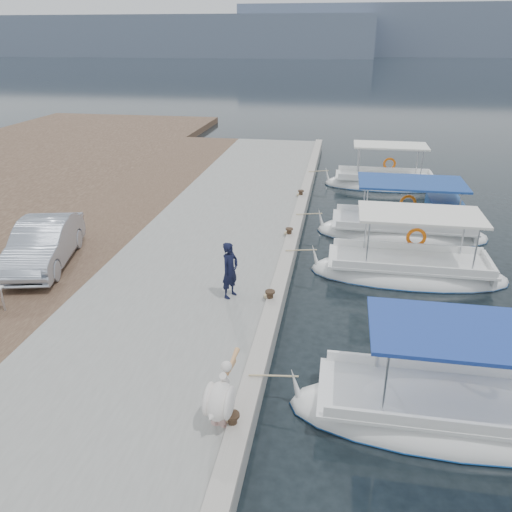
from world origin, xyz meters
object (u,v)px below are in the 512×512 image
(fishing_caique_e, at_px, (383,184))
(fisherman, at_px, (230,270))
(fishing_caique_b, at_px, (451,417))
(pelican, at_px, (220,398))
(fishing_caique_d, at_px, (404,231))
(parked_car, at_px, (43,244))
(fishing_caique_c, at_px, (408,273))

(fishing_caique_e, xyz_separation_m, fisherman, (-5.18, -14.09, 1.20))
(fishing_caique_b, relative_size, pelican, 4.41)
(fishing_caique_d, xyz_separation_m, parked_car, (-11.92, -5.88, 1.03))
(fishing_caique_d, bearing_deg, fishing_caique_e, 92.89)
(parked_car, bearing_deg, fishing_caique_b, -35.62)
(fishing_caique_b, relative_size, fisherman, 4.07)
(fishing_caique_d, relative_size, fishing_caique_e, 1.08)
(fishing_caique_c, height_order, fishing_caique_d, same)
(fishing_caique_e, distance_m, pelican, 19.64)
(fishing_caique_e, xyz_separation_m, pelican, (-4.27, -19.14, 0.98))
(fishing_caique_c, bearing_deg, pelican, -117.95)
(parked_car, bearing_deg, fishing_caique_c, -3.38)
(fishing_caique_b, xyz_separation_m, pelican, (-4.53, -1.37, 0.98))
(fishing_caique_d, height_order, parked_car, fishing_caique_d)
(fishing_caique_c, relative_size, fishing_caique_d, 0.96)
(fisherman, bearing_deg, pelican, -144.35)
(fisherman, bearing_deg, parked_car, 105.29)
(parked_car, bearing_deg, fisherman, -23.60)
(fishing_caique_c, bearing_deg, fishing_caique_e, 90.60)
(fishing_caique_b, relative_size, parked_car, 1.53)
(fishing_caique_b, height_order, pelican, fishing_caique_b)
(fisherman, bearing_deg, fishing_caique_d, -12.89)
(fishing_caique_b, xyz_separation_m, fisherman, (-5.45, 3.67, 1.20))
(fishing_caique_c, relative_size, parked_car, 1.46)
(fishing_caique_e, bearing_deg, fishing_caique_c, -89.40)
(fishing_caique_d, distance_m, parked_car, 13.33)
(fishing_caique_d, bearing_deg, pelican, -110.99)
(fishing_caique_d, distance_m, pelican, 12.95)
(fishing_caique_c, distance_m, parked_car, 11.91)
(fishing_caique_b, xyz_separation_m, fishing_caique_c, (-0.15, 6.89, 0.00))
(fishing_caique_e, xyz_separation_m, parked_car, (-11.57, -12.96, 1.10))
(fishing_caique_b, bearing_deg, parked_car, 157.86)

